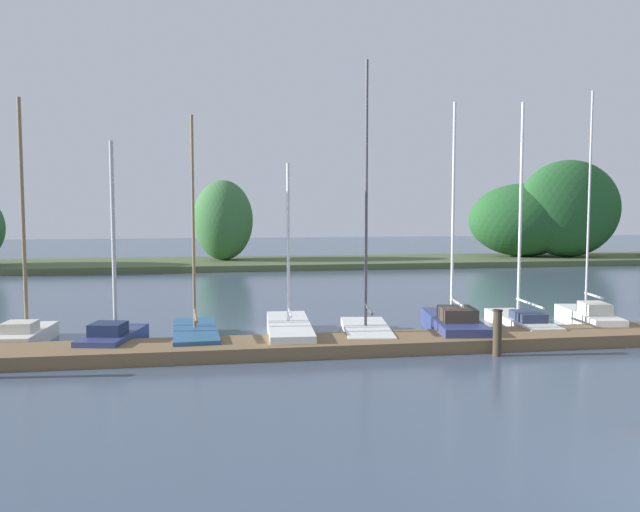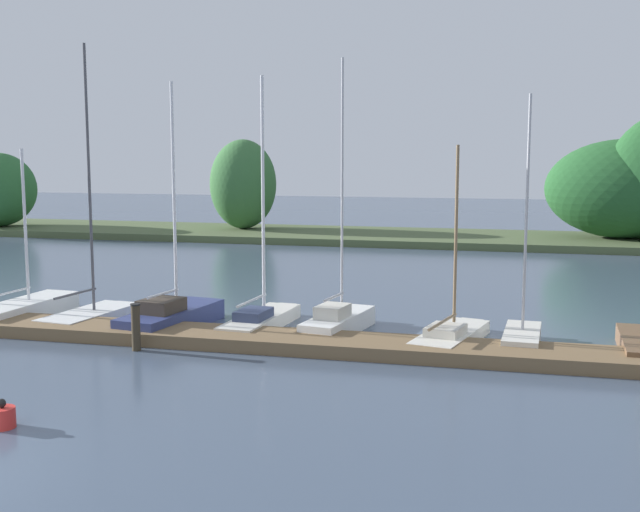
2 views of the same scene
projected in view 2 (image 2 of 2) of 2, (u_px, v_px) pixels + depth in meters
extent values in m
cube|color=brown|center=(157.00, 333.00, 21.62)|extent=(29.39, 1.80, 0.35)
cube|color=#4C5B38|center=(351.00, 236.00, 46.73)|extent=(68.25, 8.00, 0.40)
ellipsoid|color=#386B38|center=(243.00, 184.00, 48.72)|extent=(4.10, 4.32, 5.54)
ellipsoid|color=#235628|center=(625.00, 189.00, 43.11)|extent=(8.59, 5.54, 5.47)
cube|color=white|center=(23.00, 310.00, 24.31)|extent=(1.45, 4.21, 0.55)
cube|color=white|center=(60.00, 300.00, 26.08)|extent=(0.73, 1.07, 0.47)
cylinder|color=silver|center=(25.00, 225.00, 24.26)|extent=(0.10, 0.10, 4.69)
cylinder|color=silver|center=(14.00, 291.00, 23.88)|extent=(0.14, 1.51, 0.06)
cube|color=white|center=(89.00, 317.00, 23.69)|extent=(1.79, 3.54, 0.38)
cube|color=white|center=(120.00, 309.00, 25.10)|extent=(0.85, 0.94, 0.32)
cylinder|color=#4C4C51|center=(89.00, 179.00, 23.38)|extent=(0.09, 0.09, 7.93)
cylinder|color=#4C4C51|center=(75.00, 294.00, 23.06)|extent=(0.32, 1.83, 0.07)
cube|color=navy|center=(171.00, 319.00, 22.96)|extent=(1.91, 4.08, 0.59)
cube|color=navy|center=(203.00, 309.00, 24.58)|extent=(0.87, 1.08, 0.50)
cube|color=#3D3328|center=(161.00, 306.00, 22.45)|extent=(1.16, 1.31, 0.38)
cylinder|color=silver|center=(174.00, 196.00, 22.76)|extent=(0.09, 0.09, 6.55)
cylinder|color=silver|center=(163.00, 293.00, 22.50)|extent=(0.30, 1.51, 0.07)
cube|color=silver|center=(260.00, 322.00, 22.93)|extent=(1.38, 4.02, 0.41)
cube|color=silver|center=(282.00, 311.00, 24.60)|extent=(0.66, 1.03, 0.35)
cube|color=#2D3856|center=(253.00, 314.00, 22.42)|extent=(0.89, 1.24, 0.27)
cylinder|color=silver|center=(263.00, 197.00, 22.73)|extent=(0.10, 0.10, 6.90)
cylinder|color=silver|center=(252.00, 300.00, 22.27)|extent=(0.24, 1.98, 0.07)
cube|color=white|center=(338.00, 324.00, 22.33)|extent=(1.57, 3.50, 0.55)
cube|color=white|center=(358.00, 315.00, 23.71)|extent=(0.69, 0.93, 0.47)
cube|color=beige|center=(332.00, 311.00, 21.89)|extent=(0.92, 1.13, 0.36)
cylinder|color=#B7B7BC|center=(342.00, 188.00, 22.05)|extent=(0.07, 0.07, 7.18)
cylinder|color=#B7B7BC|center=(334.00, 297.00, 21.91)|extent=(0.31, 1.31, 0.08)
cube|color=silver|center=(451.00, 338.00, 21.07)|extent=(1.96, 3.80, 0.37)
cube|color=silver|center=(468.00, 327.00, 22.52)|extent=(0.83, 1.03, 0.31)
cube|color=beige|center=(445.00, 330.00, 20.63)|extent=(1.10, 1.26, 0.24)
cylinder|color=#7F6647|center=(456.00, 238.00, 20.96)|extent=(0.09, 0.09, 4.97)
cylinder|color=#7F6647|center=(443.00, 322.00, 20.38)|extent=(0.57, 2.12, 0.08)
cube|color=silver|center=(522.00, 340.00, 20.64)|extent=(1.05, 2.69, 0.48)
cube|color=silver|center=(524.00, 331.00, 21.77)|extent=(0.53, 0.69, 0.41)
cylinder|color=#B7B7BC|center=(527.00, 214.00, 20.39)|extent=(0.08, 0.08, 6.14)
cube|color=brown|center=(639.00, 335.00, 21.34)|extent=(0.68, 0.86, 0.40)
cylinder|color=#3D3323|center=(136.00, 328.00, 20.39)|extent=(0.23, 0.23, 1.20)
cylinder|color=black|center=(135.00, 305.00, 20.30)|extent=(0.26, 0.26, 0.04)
cylinder|color=red|center=(2.00, 418.00, 14.71)|extent=(0.49, 0.49, 0.39)
sphere|color=black|center=(1.00, 403.00, 14.67)|extent=(0.17, 0.17, 0.17)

